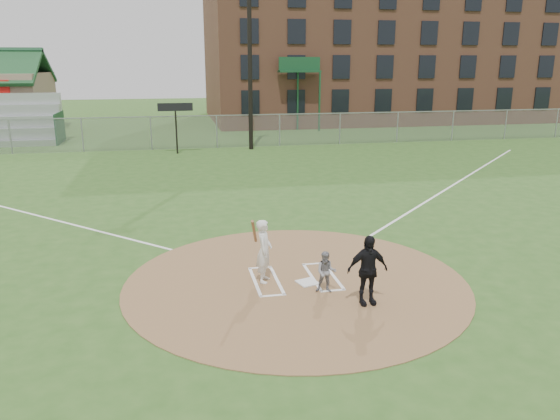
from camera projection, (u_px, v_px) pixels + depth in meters
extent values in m
plane|color=#2D531C|center=(296.00, 282.00, 13.45)|extent=(140.00, 140.00, 0.00)
cylinder|color=olive|center=(296.00, 281.00, 13.45)|extent=(8.40, 8.40, 0.02)
cube|color=silver|center=(307.00, 282.00, 13.32)|extent=(0.58, 0.58, 0.03)
cube|color=white|center=(451.00, 186.00, 23.67)|extent=(17.04, 17.04, 0.01)
cube|color=white|center=(6.00, 207.00, 20.25)|extent=(17.04, 17.04, 0.01)
imported|color=gray|center=(326.00, 272.00, 12.69)|extent=(0.57, 0.50, 0.99)
imported|color=black|center=(367.00, 270.00, 12.00)|extent=(0.95, 0.42, 1.59)
cube|color=white|center=(255.00, 282.00, 13.40)|extent=(0.08, 1.80, 0.01)
cube|color=white|center=(277.00, 280.00, 13.50)|extent=(0.08, 1.80, 0.01)
cube|color=white|center=(260.00, 268.00, 14.30)|extent=(0.62, 0.08, 0.01)
cube|color=white|center=(273.00, 296.00, 12.60)|extent=(0.62, 0.08, 0.01)
cube|color=white|center=(333.00, 275.00, 13.78)|extent=(0.08, 1.80, 0.01)
cube|color=white|center=(312.00, 277.00, 13.68)|extent=(0.08, 1.80, 0.01)
cube|color=white|center=(313.00, 264.00, 14.58)|extent=(0.62, 0.08, 0.01)
cube|color=white|center=(333.00, 291.00, 12.88)|extent=(0.62, 0.08, 0.01)
imported|color=silver|center=(264.00, 251.00, 13.24)|extent=(0.54, 0.66, 1.57)
cylinder|color=brown|center=(254.00, 231.00, 12.64)|extent=(0.24, 0.60, 0.70)
cube|color=slate|center=(217.00, 132.00, 33.99)|extent=(56.00, 0.03, 2.00)
cube|color=gray|center=(216.00, 115.00, 33.73)|extent=(56.00, 0.06, 0.06)
cube|color=gray|center=(217.00, 132.00, 33.99)|extent=(56.08, 0.08, 2.00)
cube|color=#194728|center=(60.00, 128.00, 36.06)|extent=(0.08, 3.20, 2.00)
cube|color=brown|center=(373.00, 36.00, 50.45)|extent=(30.00, 16.00, 15.00)
cube|color=black|center=(408.00, 33.00, 42.83)|extent=(26.60, 0.10, 12.20)
cube|color=#194728|center=(299.00, 71.00, 41.34)|extent=(3.20, 1.00, 0.15)
cube|color=#194728|center=(298.00, 101.00, 42.41)|extent=(0.12, 0.12, 4.50)
cube|color=#194728|center=(319.00, 102.00, 41.79)|extent=(0.12, 0.12, 4.50)
cube|color=#194728|center=(299.00, 64.00, 41.19)|extent=(3.20, 0.08, 1.00)
cylinder|color=black|center=(250.00, 48.00, 32.11)|extent=(0.26, 0.26, 12.00)
cylinder|color=black|center=(176.00, 131.00, 31.74)|extent=(0.10, 0.10, 2.60)
cube|color=black|center=(175.00, 107.00, 31.37)|extent=(2.00, 0.10, 0.45)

